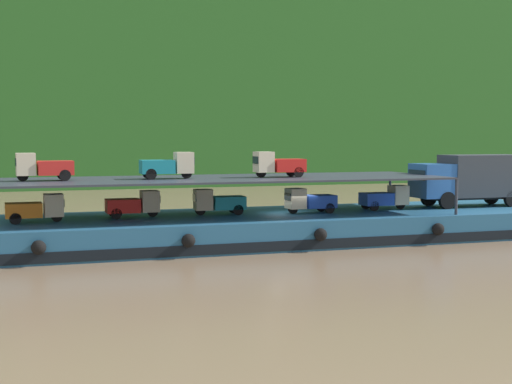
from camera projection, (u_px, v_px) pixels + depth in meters
ground_plane at (289, 240)px, 39.33m from camera, size 400.00×400.00×0.00m
hillside_far_bank at (130, 27)px, 93.08m from camera, size 134.78×34.02×35.70m
cargo_barge at (290, 227)px, 39.25m from camera, size 33.34×8.73×1.50m
covered_lorry at (470, 178)px, 42.88m from camera, size 7.88×2.38×3.10m
cargo_rack at (223, 179)px, 37.89m from camera, size 24.14×7.41×2.00m
mini_truck_lower_stern at (36, 209)px, 34.66m from camera, size 2.78×1.26×1.38m
mini_truck_lower_aft at (134, 204)px, 36.89m from camera, size 2.75×1.21×1.38m
mini_truck_lower_mid at (218, 202)px, 38.30m from camera, size 2.78×1.27×1.38m
mini_truck_lower_fore at (310, 201)px, 39.09m from camera, size 2.78×1.27×1.38m
mini_truck_lower_bow at (385, 198)px, 41.01m from camera, size 2.75×1.22×1.38m
mini_truck_upper_stern at (44, 167)px, 35.13m from camera, size 2.79×1.29×1.38m
mini_truck_upper_mid at (168, 165)px, 36.91m from camera, size 2.75×1.22×1.38m
mini_truck_upper_fore at (278, 164)px, 38.45m from camera, size 2.76×1.24×1.38m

